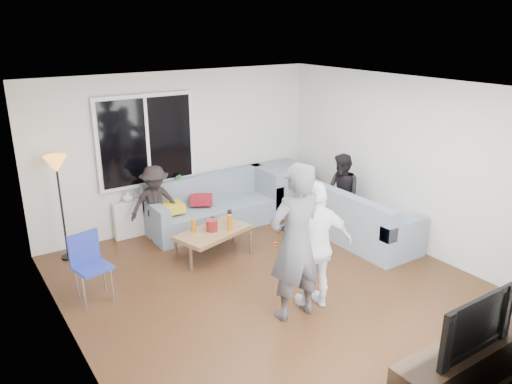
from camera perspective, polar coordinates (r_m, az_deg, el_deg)
floor at (r=6.70m, az=2.17°, el=-11.06°), size 5.00×5.50×0.04m
ceiling at (r=5.85m, az=2.49°, el=11.94°), size 5.00×5.50×0.04m
wall_back at (r=8.46m, az=-8.77°, el=4.81°), size 5.00×0.04×2.60m
wall_front at (r=4.42m, az=24.20°, el=-10.25°), size 5.00×0.04×2.60m
wall_left at (r=5.19m, az=-20.96°, el=-5.42°), size 0.04×5.50×2.60m
wall_right at (r=7.84m, az=17.45°, el=3.03°), size 0.04×5.50×2.60m
window_frame at (r=8.10m, az=-12.46°, el=5.79°), size 1.62×0.06×1.47m
window_glass at (r=8.07m, az=-12.36°, el=5.74°), size 1.50×0.02×1.35m
window_mullion at (r=8.06m, az=-12.33°, el=5.72°), size 0.05×0.03×1.35m
radiator at (r=8.43m, az=-11.77°, el=-2.49°), size 1.30×0.12×0.62m
potted_plant at (r=8.41m, az=-9.08°, el=1.02°), size 0.21×0.18×0.32m
vase at (r=8.14m, az=-14.50°, el=-0.51°), size 0.21×0.21×0.17m
sofa_back_section at (r=8.44m, az=-4.77°, el=-1.27°), size 2.30×0.85×0.85m
sofa_right_section at (r=8.08m, az=11.75°, el=-2.57°), size 2.00×0.85×0.85m
sofa_corner at (r=9.16m, az=2.93°, el=0.41°), size 0.85×0.85×0.85m
cushion_yellow at (r=8.07m, az=-9.72°, el=-1.82°), size 0.39×0.33×0.14m
cushion_red at (r=8.37m, az=-6.29°, el=-0.89°), size 0.46×0.44×0.13m
coffee_table at (r=7.49m, az=-4.89°, el=-5.84°), size 1.22×0.88×0.40m
pitcher at (r=7.38m, az=-5.10°, el=-3.83°), size 0.17×0.17×0.17m
side_chair at (r=6.56m, az=-18.21°, el=-8.32°), size 0.47×0.47×0.86m
floor_lamp at (r=7.68m, az=-21.37°, el=-1.83°), size 0.32×0.32×1.56m
player_left at (r=5.70m, az=4.55°, el=-5.80°), size 0.72×0.50×1.90m
player_right at (r=5.98m, az=6.86°, el=-6.19°), size 1.01×0.61×1.61m
spectator_right at (r=8.28m, az=9.81°, el=-0.19°), size 0.60×0.72×1.32m
spectator_back at (r=7.99m, az=-11.44°, el=-1.32°), size 0.87×0.61×1.23m
tv_console at (r=5.38m, az=22.40°, el=-18.06°), size 1.60×0.40×0.44m
television at (r=5.10m, az=23.13°, el=-13.41°), size 1.01×0.13×0.58m
bottle_d at (r=7.37m, az=-3.03°, el=-3.52°), size 0.07×0.07×0.24m
bottle_c at (r=7.50m, az=-5.00°, el=-3.44°), size 0.07×0.07×0.17m
bottle_a at (r=7.36m, az=-7.19°, el=-3.86°), size 0.07×0.07×0.20m
bottle_e at (r=7.58m, az=-3.05°, el=-2.88°), size 0.07×0.07×0.23m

